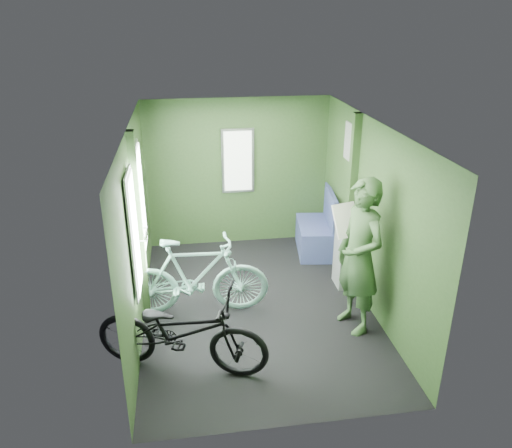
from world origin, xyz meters
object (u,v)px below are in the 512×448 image
at_px(bicycle_mint, 197,314).
at_px(passenger, 359,257).
at_px(bench_seat, 316,234).
at_px(bicycle_black, 184,369).
at_px(waste_box, 346,257).

bearing_deg(bicycle_mint, passenger, -102.34).
xyz_separation_m(passenger, bench_seat, (0.07, 2.03, -0.63)).
distance_m(passenger, bench_seat, 2.13).
xyz_separation_m(bicycle_black, waste_box, (2.20, 1.46, 0.41)).
distance_m(passenger, waste_box, 1.11).
xyz_separation_m(waste_box, bench_seat, (-0.11, 1.06, -0.12)).
relative_size(bicycle_black, passenger, 0.98).
xyz_separation_m(bicycle_black, passenger, (2.01, 0.49, 0.92)).
bearing_deg(bicycle_black, waste_box, -37.91).
xyz_separation_m(bicycle_black, bicycle_mint, (0.18, 1.01, 0.00)).
distance_m(waste_box, bench_seat, 1.08).
xyz_separation_m(bicycle_black, bench_seat, (2.09, 2.52, 0.29)).
relative_size(passenger, waste_box, 2.25).
height_order(bicycle_black, bench_seat, bench_seat).
distance_m(bicycle_black, waste_box, 2.68).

